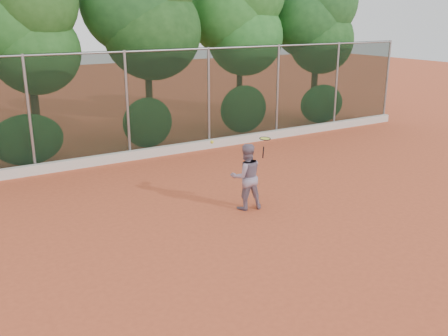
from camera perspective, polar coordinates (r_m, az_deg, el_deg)
ground at (r=10.88m, az=2.75°, el=-7.64°), size 80.00×80.00×0.00m
concrete_curb at (r=16.58m, az=-10.46°, el=1.44°), size 24.00×0.20×0.30m
tennis_player at (r=12.03m, az=2.55°, el=-0.98°), size 0.91×0.78×1.63m
chainlink_fence at (r=16.38m, az=-11.01°, el=7.35°), size 24.09×0.09×3.50m
foliage_backdrop at (r=17.87m, az=-15.52°, el=16.05°), size 23.70×3.63×7.55m
tennis_racket at (r=11.88m, az=4.69°, el=3.18°), size 0.34×0.34×0.51m
tennis_ball_in_flight at (r=10.92m, az=-1.38°, el=2.99°), size 0.07×0.07×0.07m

